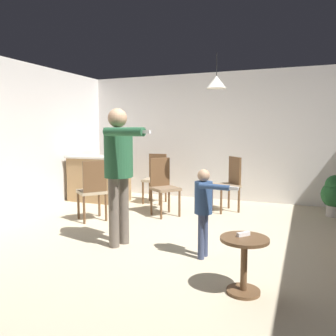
% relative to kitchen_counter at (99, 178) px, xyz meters
% --- Properties ---
extents(ground, '(7.68, 7.68, 0.00)m').
position_rel_kitchen_counter_xyz_m(ground, '(2.45, -2.04, -0.48)').
color(ground, beige).
extents(wall_back, '(6.40, 0.10, 2.70)m').
position_rel_kitchen_counter_xyz_m(wall_back, '(2.45, 1.16, 0.87)').
color(wall_back, silver).
rests_on(wall_back, ground).
extents(kitchen_counter, '(1.26, 0.66, 0.95)m').
position_rel_kitchen_counter_xyz_m(kitchen_counter, '(0.00, 0.00, 0.00)').
color(kitchen_counter, '#99754C').
rests_on(kitchen_counter, ground).
extents(side_table_by_couch, '(0.44, 0.44, 0.52)m').
position_rel_kitchen_counter_xyz_m(side_table_by_couch, '(3.54, -3.07, -0.15)').
color(side_table_by_couch, brown).
rests_on(side_table_by_couch, ground).
extents(person_adult, '(0.80, 0.64, 1.76)m').
position_rel_kitchen_counter_xyz_m(person_adult, '(1.83, -2.34, 0.61)').
color(person_adult, '#60564C').
rests_on(person_adult, ground).
extents(person_child, '(0.53, 0.34, 1.04)m').
position_rel_kitchen_counter_xyz_m(person_child, '(2.96, -2.36, 0.17)').
color(person_child, '#384260').
rests_on(person_child, ground).
extents(dining_chair_by_counter, '(0.59, 0.59, 1.00)m').
position_rel_kitchen_counter_xyz_m(dining_chair_by_counter, '(2.73, 0.10, 0.07)').
color(dining_chair_by_counter, brown).
rests_on(dining_chair_by_counter, ground).
extents(dining_chair_near_wall, '(0.59, 0.59, 1.00)m').
position_rel_kitchen_counter_xyz_m(dining_chair_near_wall, '(0.82, -1.44, 0.07)').
color(dining_chair_near_wall, brown).
rests_on(dining_chair_near_wall, ground).
extents(dining_chair_centre_back, '(0.44, 0.44, 1.00)m').
position_rel_kitchen_counter_xyz_m(dining_chair_centre_back, '(1.17, 0.30, 0.07)').
color(dining_chair_centre_back, brown).
rests_on(dining_chair_centre_back, ground).
extents(dining_chair_spare, '(0.59, 0.59, 1.00)m').
position_rel_kitchen_counter_xyz_m(dining_chair_spare, '(1.72, -0.63, 0.07)').
color(dining_chair_spare, brown).
rests_on(dining_chair_spare, ground).
extents(potted_plant_corner, '(0.47, 0.47, 0.72)m').
position_rel_kitchen_counter_xyz_m(potted_plant_corner, '(4.52, 0.37, -0.08)').
color(potted_plant_corner, '#B7B2AD').
rests_on(potted_plant_corner, ground).
extents(spare_remote_on_table, '(0.11, 0.12, 0.04)m').
position_rel_kitchen_counter_xyz_m(spare_remote_on_table, '(3.52, -3.03, 0.06)').
color(spare_remote_on_table, white).
rests_on(spare_remote_on_table, side_table_by_couch).
extents(ceiling_light_pendant, '(0.32, 0.32, 0.55)m').
position_rel_kitchen_counter_xyz_m(ceiling_light_pendant, '(2.65, -0.64, 1.77)').
color(ceiling_light_pendant, silver).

